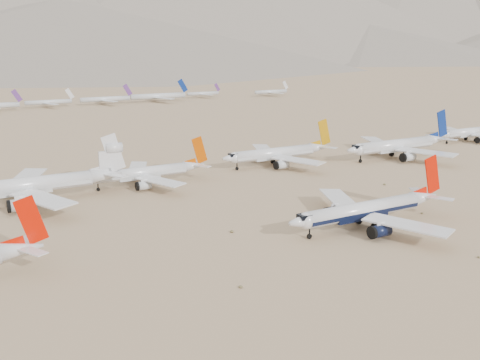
% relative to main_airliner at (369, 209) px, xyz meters
% --- Properties ---
extents(ground, '(7000.00, 7000.00, 0.00)m').
position_rel_main_airliner_xyz_m(ground, '(-3.62, -0.95, -4.73)').
color(ground, '#947456').
rests_on(ground, ground).
extents(main_airliner, '(48.75, 47.62, 17.20)m').
position_rel_main_airliner_xyz_m(main_airliner, '(0.00, 0.00, 0.00)').
color(main_airliner, silver).
rests_on(main_airliner, ground).
extents(row2_navy_widebody, '(53.89, 52.70, 19.17)m').
position_rel_main_airliner_xyz_m(row2_navy_widebody, '(72.57, 61.45, 0.62)').
color(row2_navy_widebody, silver).
rests_on(row2_navy_widebody, ground).
extents(row2_gold_tail, '(48.11, 47.05, 17.13)m').
position_rel_main_airliner_xyz_m(row2_gold_tail, '(19.77, 74.28, 0.06)').
color(row2_gold_tail, silver).
rests_on(row2_gold_tail, ground).
extents(row2_orange_tail, '(42.91, 41.98, 15.31)m').
position_rel_main_airliner_xyz_m(row2_orange_tail, '(-36.86, 70.10, -0.43)').
color(row2_orange_tail, silver).
rests_on(row2_orange_tail, ground).
extents(row2_white_trijet, '(54.94, 53.69, 19.47)m').
position_rel_main_airliner_xyz_m(row2_white_trijet, '(-73.90, 66.77, 0.91)').
color(row2_white_trijet, silver).
rests_on(row2_white_trijet, ground).
extents(row2_blue_far, '(45.37, 44.36, 16.12)m').
position_rel_main_airliner_xyz_m(row2_blue_far, '(134.67, 73.65, -0.24)').
color(row2_blue_far, silver).
rests_on(row2_blue_far, ground).
extents(distant_storage_row, '(470.72, 53.40, 16.18)m').
position_rel_main_airliner_xyz_m(distant_storage_row, '(-43.43, 327.25, -0.30)').
color(distant_storage_row, silver).
rests_on(distant_storage_row, ground).
extents(foothills, '(4637.50, 1395.00, 155.00)m').
position_rel_main_airliner_xyz_m(foothills, '(523.05, 1099.05, 62.42)').
color(foothills, slate).
rests_on(foothills, ground).
extents(desert_scrub, '(261.14, 121.67, 0.65)m').
position_rel_main_airliner_xyz_m(desert_scrub, '(-10.32, -32.06, -4.44)').
color(desert_scrub, brown).
rests_on(desert_scrub, ground).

